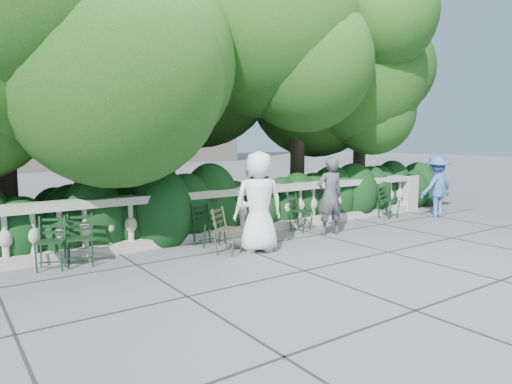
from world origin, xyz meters
TOP-DOWN VIEW (x-y plane):
  - ground at (0.00, 0.00)m, footprint 90.00×90.00m
  - balustrade at (0.00, 1.80)m, footprint 12.00×0.44m
  - shrub_hedge at (0.00, 3.00)m, footprint 15.00×2.60m
  - tree_canopy at (0.69, 3.19)m, footprint 15.04×6.52m
  - chair_a at (-3.28, 1.17)m, footprint 0.56×0.58m
  - chair_b at (-3.73, 1.20)m, footprint 0.59×0.61m
  - chair_c at (-0.90, 1.19)m, footprint 0.50×0.53m
  - chair_d at (1.50, 1.20)m, footprint 0.60×0.62m
  - chair_e at (4.37, 1.15)m, footprint 0.48×0.52m
  - chair_weathered at (-0.82, 0.44)m, footprint 0.63×0.64m
  - person_businessman at (-0.37, 0.40)m, footprint 1.03×0.84m
  - person_woman_grey at (1.74, 0.74)m, footprint 0.67×0.52m
  - person_casual_man at (-0.37, 0.62)m, footprint 0.95×0.85m
  - person_older_blue at (5.50, 0.70)m, footprint 1.08×0.70m

SIDE VIEW (x-z plane):
  - ground at x=0.00m, z-range 0.00..0.00m
  - shrub_hedge at x=0.00m, z-range -0.85..0.85m
  - chair_a at x=-3.28m, z-range -0.42..0.42m
  - chair_b at x=-3.73m, z-range -0.42..0.42m
  - chair_c at x=-0.90m, z-range -0.42..0.42m
  - chair_d at x=1.50m, z-range -0.42..0.42m
  - chair_e at x=4.37m, z-range -0.42..0.42m
  - chair_weathered at x=-0.82m, z-range -0.42..0.42m
  - balustrade at x=0.00m, z-range -0.01..0.99m
  - person_older_blue at x=5.50m, z-range 0.00..1.58m
  - person_casual_man at x=-0.37m, z-range 0.00..1.61m
  - person_woman_grey at x=1.74m, z-range 0.00..1.65m
  - person_businessman at x=-0.37m, z-range 0.00..1.81m
  - tree_canopy at x=0.69m, z-range 0.57..7.35m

